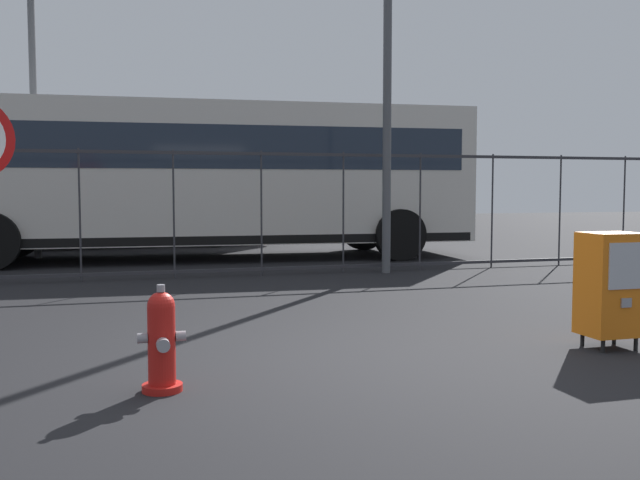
{
  "coord_description": "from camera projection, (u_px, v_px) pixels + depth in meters",
  "views": [
    {
      "loc": [
        -1.7,
        -5.57,
        1.41
      ],
      "look_at": [
        0.3,
        1.2,
        0.9
      ],
      "focal_mm": 40.71,
      "sensor_mm": 36.0,
      "label": 1
    }
  ],
  "objects": [
    {
      "name": "fence_barrier",
      "position": [
        218.0,
        213.0,
        11.42
      ],
      "size": [
        18.03,
        0.04,
        2.0
      ],
      "color": "#2D2D33",
      "rests_on": "ground_plane"
    },
    {
      "name": "street_light_near_right",
      "position": [
        34.0,
        85.0,
        18.95
      ],
      "size": [
        0.32,
        0.32,
        7.07
      ],
      "color": "#4C4F54",
      "rests_on": "ground_plane"
    },
    {
      "name": "bus_far",
      "position": [
        47.0,
        175.0,
        16.97
      ],
      "size": [
        10.64,
        3.33,
        3.0
      ],
      "rotation": [
        0.0,
        0.0,
        0.07
      ],
      "color": "beige",
      "rests_on": "ground_plane"
    },
    {
      "name": "ground_plane",
      "position": [
        326.0,
        361.0,
        5.91
      ],
      "size": [
        60.0,
        60.0,
        0.0
      ],
      "primitive_type": "plane",
      "color": "black"
    },
    {
      "name": "fire_hydrant",
      "position": [
        162.0,
        341.0,
        5.0
      ],
      "size": [
        0.33,
        0.32,
        0.75
      ],
      "color": "red",
      "rests_on": "ground_plane"
    },
    {
      "name": "bus_near",
      "position": [
        202.0,
        173.0,
        14.28
      ],
      "size": [
        10.63,
        3.25,
        3.0
      ],
      "rotation": [
        0.0,
        0.0,
        -0.06
      ],
      "color": "beige",
      "rests_on": "ground_plane"
    },
    {
      "name": "street_light_near_left",
      "position": [
        32.0,
        52.0,
        14.23
      ],
      "size": [
        0.32,
        0.32,
        7.03
      ],
      "color": "#4C4F54",
      "rests_on": "ground_plane"
    },
    {
      "name": "newspaper_box_primary",
      "position": [
        611.0,
        284.0,
        6.33
      ],
      "size": [
        0.48,
        0.42,
        1.02
      ],
      "color": "black",
      "rests_on": "ground_plane"
    },
    {
      "name": "street_light_far_left",
      "position": [
        388.0,
        28.0,
        11.74
      ],
      "size": [
        0.32,
        0.32,
        6.88
      ],
      "color": "#4C4F54",
      "rests_on": "ground_plane"
    }
  ]
}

